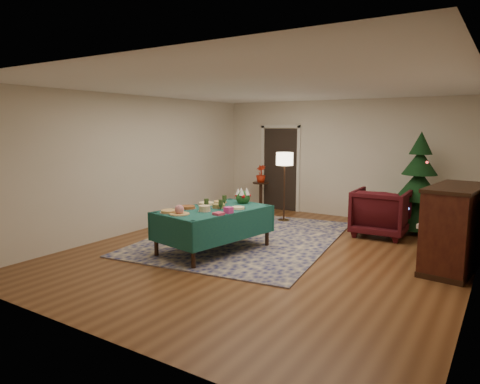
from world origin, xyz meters
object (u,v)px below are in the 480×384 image
Objects in this scene: gift_box at (229,210)px; piano at (454,229)px; armchair at (381,210)px; buffet_table at (214,217)px; potted_plant at (261,178)px; floor_lamp at (285,163)px; side_table at (261,197)px; christmas_tree at (418,187)px.

piano is at bearing 23.01° from gift_box.
buffet_table is at bearing 49.53° from armchair.
potted_plant is at bearing 107.44° from buffet_table.
potted_plant is (-1.52, 3.69, 0.06)m from gift_box.
floor_lamp reaches higher than armchair.
gift_box is at bearing -22.12° from buffet_table.
gift_box is at bearing 57.18° from armchair.
buffet_table is 2.84m from floor_lamp.
side_table is (-1.03, 0.77, -0.95)m from floor_lamp.
christmas_tree is (3.71, -0.18, 0.06)m from potted_plant.
side_table is (-1.52, 3.69, -0.43)m from gift_box.
gift_box is 0.27× the size of potted_plant.
christmas_tree reaches higher than floor_lamp.
piano is (1.42, -1.43, 0.11)m from armchair.
gift_box is at bearing -67.60° from potted_plant.
christmas_tree is at bearing 112.14° from piano.
piano is at bearing -27.28° from side_table.
christmas_tree reaches higher than piano.
side_table is 0.48× the size of piano.
piano reaches higher than gift_box.
side_table is 3.76m from christmas_tree.
gift_box is (0.41, -0.17, 0.19)m from buffet_table.
gift_box reaches higher than side_table.
piano is (4.61, -2.38, -0.23)m from potted_plant.
floor_lamp is 1.37m from potted_plant.
piano is at bearing 133.32° from armchair.
armchair is 0.66× the size of piano.
piano reaches higher than side_table.
piano is (0.90, -2.20, -0.29)m from christmas_tree.
buffet_table is at bearing 157.88° from gift_box.
side_table is 1.69× the size of potted_plant.
gift_box is at bearing -67.60° from side_table.
buffet_table is at bearing -127.94° from christmas_tree.
gift_box is 4.14m from christmas_tree.
buffet_table is at bearing -88.51° from floor_lamp.
potted_plant is (-1.03, 0.77, -0.46)m from floor_lamp.
potted_plant is at bearing 112.40° from gift_box.
armchair is at bearing 50.97° from buffet_table.
potted_plant is at bearing 152.72° from piano.
floor_lamp is 1.60m from side_table.
armchair is 3.33m from side_table.
christmas_tree is at bearing 52.06° from buffet_table.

